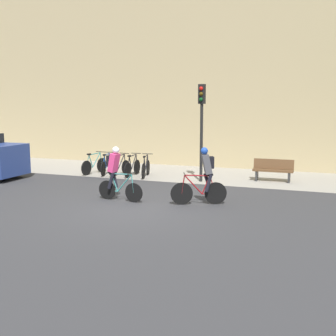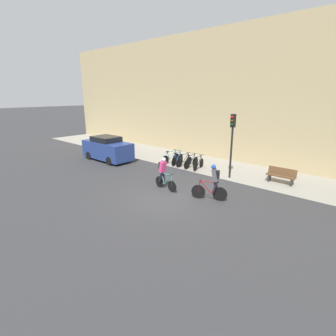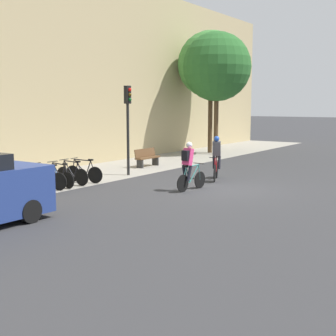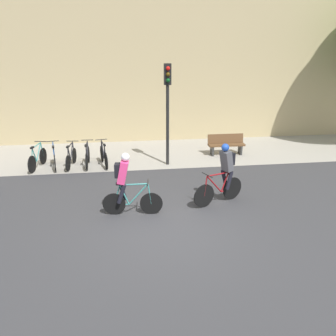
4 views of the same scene
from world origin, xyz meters
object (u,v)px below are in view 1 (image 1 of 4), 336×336
cyclist_grey (204,174)px  parked_bike_1 (107,166)px  cyclist_pink (115,171)px  traffic_light_pole (202,115)px  parked_bike_2 (119,167)px  parked_bike_0 (94,165)px  parked_bike_4 (146,168)px  parked_bike_3 (132,167)px  bench (273,170)px

cyclist_grey → parked_bike_1: cyclist_grey is taller
cyclist_pink → traffic_light_pole: 4.80m
parked_bike_1 → traffic_light_pole: 4.94m
cyclist_pink → parked_bike_2: 4.87m
parked_bike_0 → parked_bike_4: bearing=0.0°
parked_bike_0 → parked_bike_3: bearing=0.0°
parked_bike_3 → parked_bike_1: bearing=-180.0°
cyclist_grey → parked_bike_1: bearing=144.4°
cyclist_pink → parked_bike_4: size_ratio=1.06×
parked_bike_4 → cyclist_grey: bearing=-47.3°
parked_bike_2 → traffic_light_pole: (3.76, -0.23, 2.28)m
cyclist_grey → parked_bike_3: cyclist_grey is taller
cyclist_pink → bench: size_ratio=1.10×
parked_bike_3 → parked_bike_4: (0.63, -0.00, -0.00)m
cyclist_pink → traffic_light_pole: bearing=67.7°
cyclist_pink → cyclist_grey: bearing=8.6°
cyclist_grey → parked_bike_0: bearing=147.3°
cyclist_pink → parked_bike_1: (-2.68, 4.38, -0.55)m
parked_bike_3 → bench: bearing=7.8°
traffic_light_pole → parked_bike_2: bearing=176.5°
cyclist_pink → parked_bike_3: (-1.43, 4.38, -0.55)m
cyclist_grey → parked_bike_4: (-3.64, 3.95, -0.55)m
cyclist_grey → bench: size_ratio=1.12×
cyclist_grey → parked_bike_1: (-5.52, 3.95, -0.55)m
parked_bike_0 → bench: bearing=5.9°
bench → traffic_light_pole: bearing=-159.1°
cyclist_pink → bench: (4.42, 5.18, -0.48)m
parked_bike_0 → bench: 7.77m
cyclist_pink → parked_bike_1: size_ratio=1.05×
parked_bike_1 → parked_bike_3: 1.25m
parked_bike_2 → parked_bike_3: size_ratio=0.98×
cyclist_pink → cyclist_grey: cyclist_grey is taller
cyclist_grey → bench: (1.58, 4.75, -0.48)m
parked_bike_1 → parked_bike_2: (0.62, -0.00, -0.01)m
cyclist_pink → cyclist_grey: (2.84, 0.43, -0.00)m
cyclist_grey → parked_bike_3: (-4.27, 3.95, -0.55)m
parked_bike_3 → traffic_light_pole: size_ratio=0.43×
cyclist_grey → traffic_light_pole: (-1.14, 3.72, 1.71)m
parked_bike_0 → traffic_light_pole: bearing=-2.6°
parked_bike_1 → parked_bike_2: size_ratio=1.03×
parked_bike_4 → parked_bike_0: bearing=-180.0°
cyclist_pink → parked_bike_3: bearing=108.1°
parked_bike_0 → traffic_light_pole: size_ratio=0.44×
parked_bike_4 → traffic_light_pole: 3.38m
parked_bike_1 → parked_bike_3: (1.25, 0.00, 0.00)m
parked_bike_0 → parked_bike_2: parked_bike_0 is taller
bench → cyclist_grey: bearing=-108.3°
parked_bike_1 → bench: bearing=6.5°
parked_bike_1 → traffic_light_pole: traffic_light_pole is taller
traffic_light_pole → bench: bearing=20.9°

